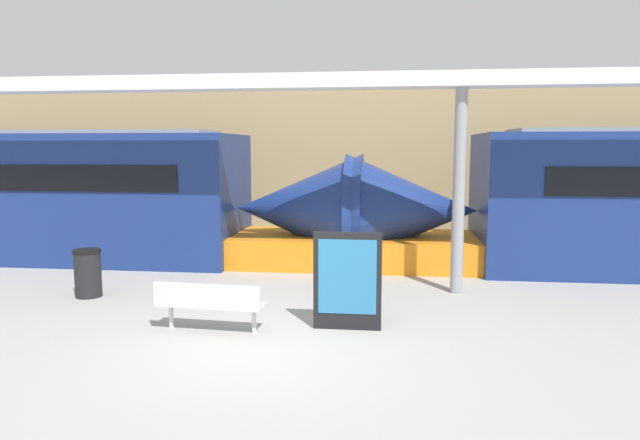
% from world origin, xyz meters
% --- Properties ---
extents(ground_plane, '(60.00, 60.00, 0.00)m').
position_xyz_m(ground_plane, '(0.00, 0.00, 0.00)').
color(ground_plane, '#9E9B96').
extents(station_wall, '(56.00, 0.20, 5.00)m').
position_xyz_m(station_wall, '(0.00, 9.91, 2.50)').
color(station_wall, tan).
rests_on(station_wall, ground_plane).
extents(train_right, '(15.67, 2.93, 3.20)m').
position_xyz_m(train_right, '(-6.92, 6.16, 1.50)').
color(train_right, navy).
rests_on(train_right, ground_plane).
extents(bench_near, '(1.70, 0.56, 0.77)m').
position_xyz_m(bench_near, '(-1.03, 0.74, 0.47)').
color(bench_near, silver).
rests_on(bench_near, ground_plane).
extents(trash_bin, '(0.51, 0.51, 0.90)m').
position_xyz_m(trash_bin, '(-3.94, 2.48, 0.45)').
color(trash_bin, black).
rests_on(trash_bin, ground_plane).
extents(poster_board, '(1.04, 0.07, 1.51)m').
position_xyz_m(poster_board, '(1.02, 1.11, 0.76)').
color(poster_board, black).
rests_on(poster_board, ground_plane).
extents(support_column_near, '(0.23, 0.23, 3.88)m').
position_xyz_m(support_column_near, '(2.94, 3.60, 1.94)').
color(support_column_near, gray).
rests_on(support_column_near, ground_plane).
extents(canopy_beam, '(28.00, 0.60, 0.28)m').
position_xyz_m(canopy_beam, '(2.94, 3.60, 4.02)').
color(canopy_beam, silver).
rests_on(canopy_beam, support_column_near).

